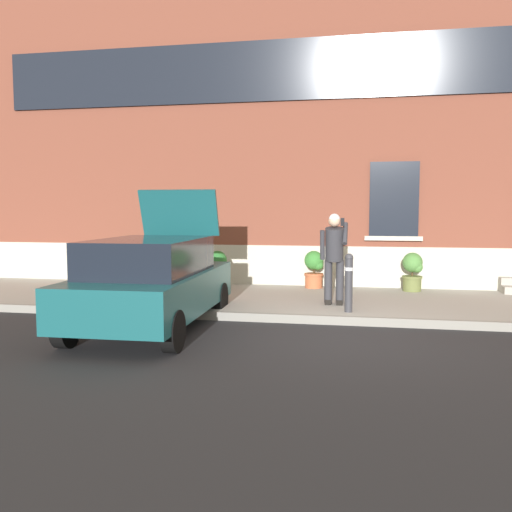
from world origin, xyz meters
TOP-DOWN VIEW (x-y plane):
  - ground_plane at (0.00, 0.00)m, footprint 80.00×80.00m
  - sidewalk at (0.00, 2.80)m, footprint 24.00×3.60m
  - curb_edge at (0.00, 0.94)m, footprint 24.00×0.12m
  - building_facade at (0.01, 5.29)m, footprint 24.00×1.52m
  - hatchback_car_teal at (-2.93, 0.02)m, footprint 1.86×4.10m
  - bollard_near_person at (0.22, 1.35)m, footprint 0.15×0.15m
  - bollard_far_left at (-3.73, 1.35)m, footprint 0.15×0.15m
  - person_on_phone at (-0.07, 1.99)m, footprint 0.51×0.51m
  - planter_cream at (-5.02, 4.01)m, footprint 0.44×0.44m
  - planter_charcoal at (-2.83, 3.81)m, footprint 0.44×0.44m
  - planter_terracotta at (-0.63, 4.22)m, footprint 0.44×0.44m
  - planter_olive at (1.56, 4.12)m, footprint 0.44×0.44m

SIDE VIEW (x-z plane):
  - ground_plane at x=0.00m, z-range 0.00..0.00m
  - sidewalk at x=0.00m, z-range 0.00..0.15m
  - curb_edge at x=0.00m, z-range 0.00..0.15m
  - planter_cream at x=-5.02m, z-range 0.18..1.04m
  - planter_charcoal at x=-2.83m, z-range 0.18..1.04m
  - planter_terracotta at x=-0.63m, z-range 0.18..1.04m
  - planter_olive at x=1.56m, z-range 0.18..1.04m
  - bollard_near_person at x=0.22m, z-range 0.19..1.24m
  - bollard_far_left at x=-3.73m, z-range 0.19..1.24m
  - hatchback_car_teal at x=-2.93m, z-range -0.37..1.97m
  - person_on_phone at x=-0.07m, z-range 0.28..2.02m
  - building_facade at x=0.01m, z-range -0.02..7.48m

